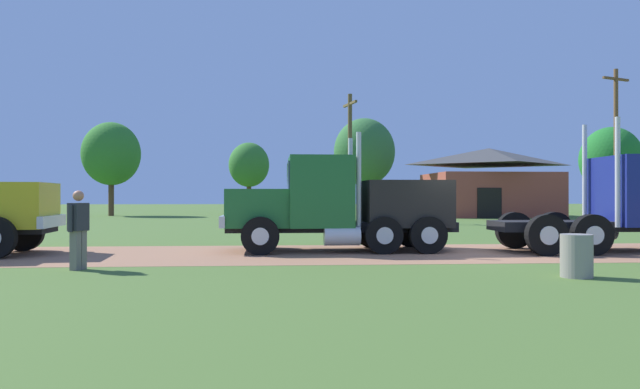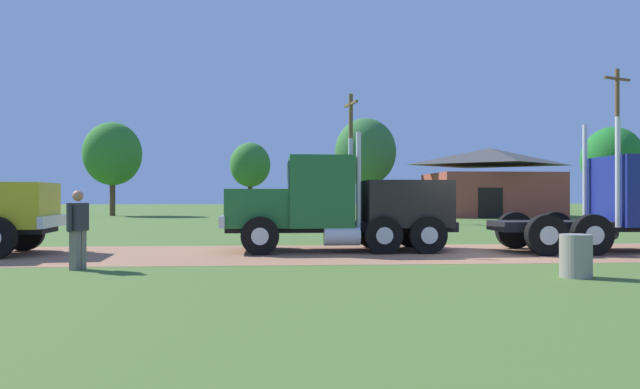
# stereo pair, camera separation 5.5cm
# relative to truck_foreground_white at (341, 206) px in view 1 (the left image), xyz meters

# --- Properties ---
(ground_plane) EXTENTS (200.00, 200.00, 0.00)m
(ground_plane) POSITION_rel_truck_foreground_white_xyz_m (3.41, -0.80, -1.33)
(ground_plane) COLOR #4C6A2C
(dirt_track) EXTENTS (120.00, 5.52, 0.01)m
(dirt_track) POSITION_rel_truck_foreground_white_xyz_m (3.41, -0.80, -1.33)
(dirt_track) COLOR #9E6D4E
(dirt_track) RESTS_ON ground_plane
(truck_foreground_white) EXTENTS (6.79, 2.63, 3.40)m
(truck_foreground_white) POSITION_rel_truck_foreground_white_xyz_m (0.00, 0.00, 0.00)
(truck_foreground_white) COLOR black
(truck_foreground_white) RESTS_ON ground_plane
(visitor_by_barrel) EXTENTS (0.39, 0.57, 1.73)m
(visitor_by_barrel) POSITION_rel_truck_foreground_white_xyz_m (-6.18, -4.02, -0.40)
(visitor_by_barrel) COLOR #2D2D33
(visitor_by_barrel) RESTS_ON ground_plane
(steel_barrel) EXTENTS (0.62, 0.62, 0.85)m
(steel_barrel) POSITION_rel_truck_foreground_white_xyz_m (4.08, -5.93, -0.90)
(steel_barrel) COLOR gray
(steel_barrel) RESTS_ON ground_plane
(shed_building) EXTENTS (9.67, 7.89, 5.36)m
(shed_building) POSITION_rel_truck_foreground_white_xyz_m (14.67, 27.92, 1.27)
(shed_building) COLOR #984434
(shed_building) RESTS_ON ground_plane
(utility_pole_near) EXTENTS (0.62, 2.18, 7.82)m
(utility_pole_near) POSITION_rel_truck_foreground_white_xyz_m (2.51, 18.34, 2.83)
(utility_pole_near) COLOR brown
(utility_pole_near) RESTS_ON ground_plane
(utility_pole_far) EXTENTS (2.10, 0.94, 9.33)m
(utility_pole_far) POSITION_rel_truck_foreground_white_xyz_m (18.64, 17.15, 3.60)
(utility_pole_far) COLOR brown
(utility_pole_far) RESTS_ON ground_plane
(tree_left) EXTENTS (4.64, 4.64, 7.58)m
(tree_left) POSITION_rel_truck_foreground_white_xyz_m (-15.36, 31.42, 3.68)
(tree_left) COLOR #513823
(tree_left) RESTS_ON ground_plane
(tree_mid) EXTENTS (3.83, 3.83, 6.68)m
(tree_mid) POSITION_rel_truck_foreground_white_xyz_m (-4.64, 38.89, 3.21)
(tree_mid) COLOR #513823
(tree_mid) RESTS_ON ground_plane
(tree_right) EXTENTS (5.51, 5.51, 8.61)m
(tree_right) POSITION_rel_truck_foreground_white_xyz_m (5.88, 35.35, 4.24)
(tree_right) COLOR #513823
(tree_right) RESTS_ON ground_plane
(tree_far_right) EXTENTS (5.58, 5.58, 8.05)m
(tree_far_right) POSITION_rel_truck_foreground_white_xyz_m (29.12, 35.61, 3.64)
(tree_far_right) COLOR #513823
(tree_far_right) RESTS_ON ground_plane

